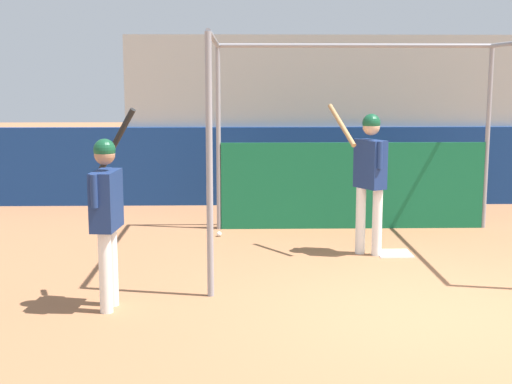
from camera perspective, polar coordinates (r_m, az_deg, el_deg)
ground_plane at (r=7.43m, az=14.63°, el=-9.45°), size 60.00×60.00×0.00m
outfield_wall at (r=13.19m, az=7.41°, el=2.08°), size 24.00×0.12×1.43m
bleacher_section at (r=14.76m, az=6.49°, el=6.12°), size 8.15×3.20×3.11m
batting_cage at (r=10.51m, az=8.26°, el=2.78°), size 4.20×3.49×2.83m
home_plate at (r=9.70m, az=10.99°, el=-4.85°), size 0.44×0.44×0.02m
player_batter at (r=9.42m, az=9.05°, el=1.80°), size 0.73×0.69×1.98m
player_waiting at (r=7.26m, az=-11.87°, el=-1.18°), size 0.50×0.83×2.03m
baseball at (r=10.56m, az=-2.97°, el=-3.38°), size 0.07×0.07×0.07m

